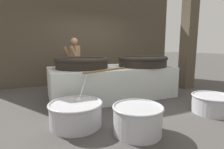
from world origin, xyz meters
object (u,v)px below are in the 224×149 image
object	(u,v)px
prep_bowl_meat	(212,103)
prep_bowl_vegetables	(76,113)
cook	(75,62)
prep_bowl_extra	(138,118)
giant_wok_near	(82,62)
giant_wok_far	(142,61)

from	to	relation	value
prep_bowl_meat	prep_bowl_vegetables	bearing A→B (deg)	169.24
cook	prep_bowl_extra	world-z (taller)	cook
giant_wok_near	prep_bowl_vegetables	bearing A→B (deg)	-107.87
giant_wok_near	prep_bowl_vegetables	world-z (taller)	giant_wok_near
prep_bowl_meat	giant_wok_near	bearing A→B (deg)	137.53
giant_wok_far	prep_bowl_vegetables	bearing A→B (deg)	-149.62
giant_wok_near	prep_bowl_vegetables	xyz separation A→B (m)	(-0.47, -1.46, -0.70)
cook	prep_bowl_vegetables	bearing A→B (deg)	65.97
giant_wok_near	cook	world-z (taller)	cook
cook	prep_bowl_meat	xyz separation A→B (m)	(2.10, -3.04, -0.65)
giant_wok_near	prep_bowl_extra	size ratio (longest dim) A/B	1.71
prep_bowl_vegetables	prep_bowl_extra	distance (m)	1.02
prep_bowl_extra	prep_bowl_meat	bearing A→B (deg)	4.22
giant_wok_near	cook	xyz separation A→B (m)	(0.03, 1.09, -0.07)
prep_bowl_vegetables	prep_bowl_meat	xyz separation A→B (m)	(2.60, -0.49, -0.02)
cook	prep_bowl_meat	bearing A→B (deg)	111.69
giant_wok_far	prep_bowl_extra	size ratio (longest dim) A/B	1.71
giant_wok_far	cook	world-z (taller)	cook
giant_wok_near	giant_wok_far	size ratio (longest dim) A/B	1.00
giant_wok_near	prep_bowl_meat	world-z (taller)	giant_wok_near
prep_bowl_meat	prep_bowl_extra	world-z (taller)	prep_bowl_extra
giant_wok_far	prep_bowl_extra	world-z (taller)	giant_wok_far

